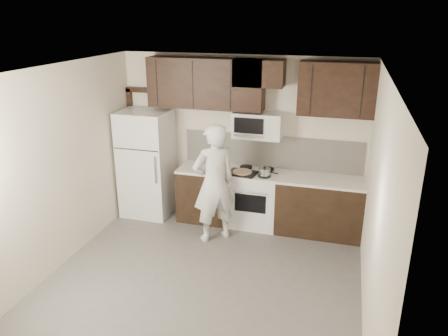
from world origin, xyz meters
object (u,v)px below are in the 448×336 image
at_px(stove, 254,198).
at_px(person, 214,183).
at_px(microwave, 258,125).
at_px(refrigerator, 147,163).

relative_size(stove, person, 0.51).
height_order(stove, microwave, microwave).
distance_m(microwave, refrigerator, 2.00).
distance_m(refrigerator, person, 1.49).
bearing_deg(refrigerator, microwave, 5.15).
relative_size(refrigerator, person, 0.98).
height_order(stove, person, person).
relative_size(stove, refrigerator, 0.52).
relative_size(microwave, person, 0.42).
relative_size(microwave, refrigerator, 0.42).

